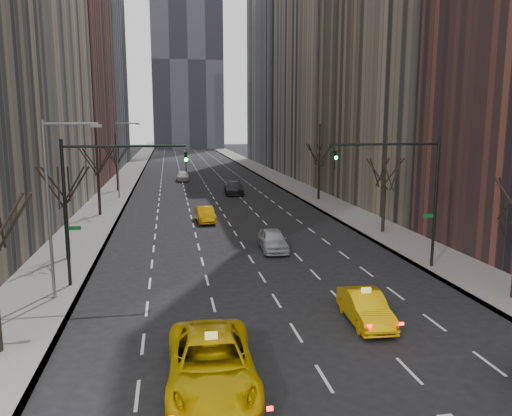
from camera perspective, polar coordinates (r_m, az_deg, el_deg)
name	(u,v)px	position (r m, az deg, el deg)	size (l,w,h in m)	color
ground	(324,378)	(18.93, 7.78, -18.73)	(400.00, 400.00, 0.00)	black
sidewalk_left	(127,177)	(86.57, -14.54, 3.47)	(4.50, 320.00, 0.15)	slate
sidewalk_right	(270,174)	(88.04, 1.59, 3.88)	(4.50, 320.00, 0.15)	slate
bld_left_far	(55,35)	(84.43, -22.01, 17.88)	(14.00, 28.00, 44.00)	brown
bld_left_deep	(84,19)	(114.94, -19.03, 19.72)	(14.00, 30.00, 60.00)	slate
bld_right_far	(335,21)	(85.69, 9.01, 20.35)	(14.00, 28.00, 50.00)	tan
bld_right_deep	(289,30)	(115.74, 3.81, 19.63)	(14.00, 30.00, 58.00)	slate
tree_lw_b	(65,205)	(34.89, -20.98, 0.36)	(3.36, 3.50, 7.82)	black
tree_lw_c	(98,175)	(50.52, -17.60, 3.62)	(3.36, 3.50, 8.74)	black
tree_lw_d	(117,165)	(68.37, -15.62, 4.79)	(3.36, 3.50, 7.36)	black
tree_rw_b	(384,189)	(41.89, 14.47, 2.16)	(3.36, 3.50, 7.82)	black
tree_rw_c	(319,166)	(58.63, 7.24, 4.77)	(3.36, 3.50, 8.74)	black
traffic_mast_left	(97,189)	(28.30, -17.72, 2.13)	(6.69, 0.39, 8.00)	black
traffic_mast_right	(411,182)	(31.49, 17.26, 2.88)	(6.69, 0.39, 8.00)	black
streetlight_near	(55,192)	(26.64, -21.99, 1.72)	(2.83, 0.22, 9.00)	slate
streetlight_far	(120,152)	(61.17, -15.25, 6.20)	(2.83, 0.22, 9.00)	slate
taxi_suv	(211,363)	(17.86, -5.12, -17.27)	(2.97, 6.45, 1.79)	#DDB404
taxi_sedan	(365,308)	(23.58, 12.40, -11.06)	(1.52, 4.37, 1.44)	#DEA604
silver_sedan_ahead	(273,240)	(35.58, 1.96, -3.67)	(1.81, 4.49, 1.53)	#A7AAAF
far_taxi	(205,215)	(45.89, -5.84, -0.75)	(1.50, 4.31, 1.42)	#FFAB05
far_suv_grey	(234,188)	(63.79, -2.54, 2.32)	(2.29, 5.62, 1.63)	#2B2B2F
far_car_white	(182,176)	(79.24, -8.41, 3.67)	(1.93, 4.79, 1.63)	silver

